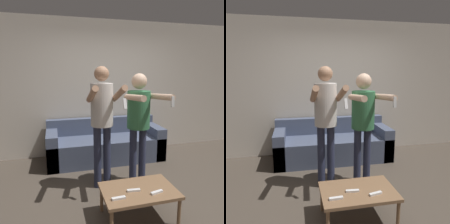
% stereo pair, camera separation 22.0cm
% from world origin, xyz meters
% --- Properties ---
extents(ground_plane, '(14.00, 14.00, 0.00)m').
position_xyz_m(ground_plane, '(0.00, 0.00, 0.00)').
color(ground_plane, '#4C4238').
extents(wall_back, '(6.40, 0.06, 2.70)m').
position_xyz_m(wall_back, '(0.00, 1.91, 1.35)').
color(wall_back, beige).
rests_on(wall_back, ground_plane).
extents(couch, '(2.18, 0.81, 0.77)m').
position_xyz_m(couch, '(-0.12, 1.47, 0.28)').
color(couch, '#4C5670').
rests_on(couch, ground_plane).
extents(person_standing_left, '(0.44, 0.68, 1.77)m').
position_xyz_m(person_standing_left, '(-0.40, 0.45, 1.11)').
color(person_standing_left, '#282D47').
rests_on(person_standing_left, ground_plane).
extents(person_standing_right, '(0.46, 0.81, 1.67)m').
position_xyz_m(person_standing_right, '(0.16, 0.44, 1.06)').
color(person_standing_right, '#282D47').
rests_on(person_standing_right, ground_plane).
extents(coffee_table, '(0.85, 0.56, 0.37)m').
position_xyz_m(coffee_table, '(-0.15, -0.35, 0.33)').
color(coffee_table, '#846042').
rests_on(coffee_table, ground_plane).
extents(remote_near, '(0.15, 0.04, 0.02)m').
position_xyz_m(remote_near, '(-0.43, -0.49, 0.38)').
color(remote_near, white).
rests_on(remote_near, coffee_table).
extents(remote_mid, '(0.15, 0.07, 0.02)m').
position_xyz_m(remote_mid, '(0.01, -0.48, 0.38)').
color(remote_mid, white).
rests_on(remote_mid, coffee_table).
extents(remote_far, '(0.15, 0.05, 0.02)m').
position_xyz_m(remote_far, '(-0.22, -0.38, 0.38)').
color(remote_far, white).
rests_on(remote_far, coffee_table).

